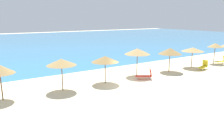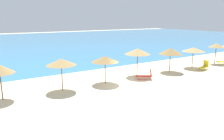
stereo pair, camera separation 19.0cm
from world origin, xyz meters
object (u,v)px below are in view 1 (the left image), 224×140
at_px(beach_umbrella_3, 61,62).
at_px(beach_umbrella_5, 137,51).
at_px(beach_umbrella_4, 105,59).
at_px(beach_umbrella_7, 193,49).
at_px(beach_umbrella_8, 215,45).
at_px(lounge_chair_0, 145,75).
at_px(lounge_chair_3, 222,61).
at_px(lounge_chair_2, 203,66).
at_px(beach_umbrella_6, 170,51).

relative_size(beach_umbrella_3, beach_umbrella_5, 0.93).
distance_m(beach_umbrella_4, beach_umbrella_5, 4.17).
bearing_deg(beach_umbrella_7, beach_umbrella_8, -0.31).
distance_m(beach_umbrella_8, lounge_chair_0, 13.01).
distance_m(beach_umbrella_5, lounge_chair_0, 2.65).
relative_size(beach_umbrella_7, beach_umbrella_8, 0.97).
relative_size(beach_umbrella_4, beach_umbrella_5, 0.88).
xyz_separation_m(beach_umbrella_8, lounge_chair_3, (0.85, -0.60, -2.03)).
distance_m(beach_umbrella_7, lounge_chair_0, 8.53).
distance_m(lounge_chair_2, lounge_chair_3, 5.09).
distance_m(beach_umbrella_4, beach_umbrella_7, 12.25).
bearing_deg(beach_umbrella_3, beach_umbrella_6, -0.66).
relative_size(beach_umbrella_3, beach_umbrella_4, 1.05).
bearing_deg(beach_umbrella_3, beach_umbrella_5, 2.48).
relative_size(beach_umbrella_6, lounge_chair_3, 1.75).
height_order(lounge_chair_0, lounge_chair_2, lounge_chair_0).
height_order(beach_umbrella_3, lounge_chair_3, beach_umbrella_3).
xyz_separation_m(beach_umbrella_3, lounge_chair_3, (21.71, -0.79, -2.02)).
height_order(beach_umbrella_7, lounge_chair_3, beach_umbrella_7).
relative_size(beach_umbrella_4, beach_umbrella_6, 0.95).
relative_size(beach_umbrella_8, lounge_chair_3, 1.76).
xyz_separation_m(beach_umbrella_5, lounge_chair_0, (-0.17, -1.55, -2.15)).
xyz_separation_m(beach_umbrella_7, lounge_chair_0, (-8.28, -1.02, -1.79)).
height_order(beach_umbrella_3, beach_umbrella_5, beach_umbrella_5).
distance_m(beach_umbrella_4, lounge_chair_2, 12.82).
distance_m(beach_umbrella_6, lounge_chair_3, 9.45).
xyz_separation_m(beach_umbrella_7, lounge_chair_2, (0.35, -1.41, -1.81)).
distance_m(beach_umbrella_3, lounge_chair_0, 8.38).
height_order(lounge_chair_0, lounge_chair_3, lounge_chair_0).
bearing_deg(beach_umbrella_8, beach_umbrella_7, 179.69).
relative_size(beach_umbrella_6, lounge_chair_0, 1.65).
xyz_separation_m(beach_umbrella_5, lounge_chair_3, (13.49, -1.15, -2.18)).
distance_m(beach_umbrella_6, lounge_chair_2, 4.83).
relative_size(beach_umbrella_4, lounge_chair_0, 1.57).
bearing_deg(lounge_chair_3, beach_umbrella_7, 107.99).
bearing_deg(lounge_chair_3, beach_umbrella_8, 79.37).
xyz_separation_m(lounge_chair_2, lounge_chair_3, (5.03, 0.79, -0.01)).
xyz_separation_m(beach_umbrella_5, beach_umbrella_7, (8.11, -0.53, -0.36)).
relative_size(beach_umbrella_8, lounge_chair_0, 1.66).
bearing_deg(beach_umbrella_6, lounge_chair_0, -166.71).
xyz_separation_m(beach_umbrella_6, lounge_chair_3, (9.23, -0.65, -1.93)).
relative_size(lounge_chair_0, lounge_chair_3, 1.06).
distance_m(beach_umbrella_4, beach_umbrella_8, 16.78).
bearing_deg(beach_umbrella_6, beach_umbrella_5, 173.30).
height_order(beach_umbrella_8, lounge_chair_3, beach_umbrella_8).
distance_m(beach_umbrella_4, beach_umbrella_6, 8.40).
relative_size(beach_umbrella_5, lounge_chair_2, 1.73).
distance_m(beach_umbrella_5, lounge_chair_2, 8.95).
bearing_deg(beach_umbrella_8, beach_umbrella_3, 179.46).
distance_m(beach_umbrella_3, beach_umbrella_4, 4.09).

